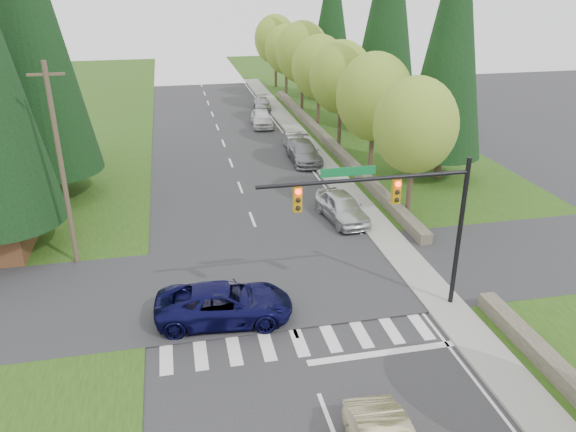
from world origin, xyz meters
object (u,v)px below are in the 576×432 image
object	(u,v)px
parked_car_a	(342,207)
suv_navy	(224,303)
parked_car_b	(304,152)
parked_car_c	(295,142)
parked_car_e	(262,104)
parked_car_d	(262,118)

from	to	relation	value
parked_car_a	suv_navy	bearing A→B (deg)	-138.16
parked_car_b	parked_car_c	xyz separation A→B (m)	(0.00, 3.28, -0.13)
parked_car_a	parked_car_c	bearing A→B (deg)	81.46
parked_car_b	parked_car_e	world-z (taller)	parked_car_b
parked_car_a	parked_car_e	size ratio (longest dim) A/B	1.15
suv_navy	parked_car_a	size ratio (longest dim) A/B	1.18
parked_car_c	parked_car_d	bearing A→B (deg)	97.13
parked_car_a	parked_car_d	xyz separation A→B (m)	(-0.98, 22.69, -0.03)
suv_navy	parked_car_e	xyz separation A→B (m)	(8.13, 38.73, -0.19)
suv_navy	parked_car_b	distance (m)	21.99
parked_car_e	parked_car_d	bearing A→B (deg)	-94.79
parked_car_a	parked_car_d	distance (m)	22.71
parked_car_d	parked_car_c	bearing A→B (deg)	-75.63
parked_car_d	parked_car_a	bearing A→B (deg)	-83.02
parked_car_a	parked_car_b	world-z (taller)	parked_car_a
parked_car_a	parked_car_c	size ratio (longest dim) A/B	1.24
parked_car_c	parked_car_e	size ratio (longest dim) A/B	0.92
parked_car_d	parked_car_e	size ratio (longest dim) A/B	1.11
parked_car_b	parked_car_e	bearing A→B (deg)	91.84
parked_car_a	parked_car_c	distance (m)	14.65
suv_navy	parked_car_b	size ratio (longest dim) A/B	1.08
parked_car_a	parked_car_b	bearing A→B (deg)	80.99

